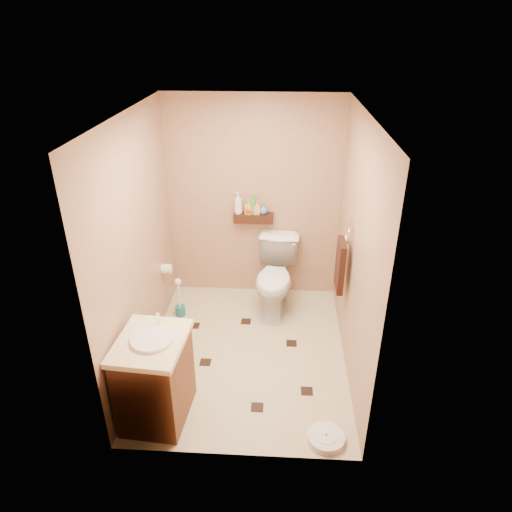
{
  "coord_description": "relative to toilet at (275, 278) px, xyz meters",
  "views": [
    {
      "loc": [
        0.31,
        -3.71,
        3.07
      ],
      "look_at": [
        0.08,
        0.25,
        1.0
      ],
      "focal_mm": 32.0,
      "sensor_mm": 36.0,
      "label": 1
    }
  ],
  "objects": [
    {
      "name": "wall_shelf",
      "position": [
        -0.27,
        0.34,
        0.6
      ],
      "size": [
        0.46,
        0.14,
        0.1
      ],
      "primitive_type": "cube",
      "color": "#34180E",
      "rests_on": "wall_back"
    },
    {
      "name": "wall_front",
      "position": [
        -0.27,
        -2.08,
        0.78
      ],
      "size": [
        2.0,
        0.04,
        2.4
      ],
      "primitive_type": "cube",
      "color": "tan",
      "rests_on": "ground"
    },
    {
      "name": "toilet_brush",
      "position": [
        -1.09,
        -0.21,
        -0.25
      ],
      "size": [
        0.11,
        0.11,
        0.49
      ],
      "color": "#1A686B",
      "rests_on": "ground"
    },
    {
      "name": "toilet",
      "position": [
        0.0,
        0.0,
        0.0
      ],
      "size": [
        0.55,
        0.87,
        0.84
      ],
      "primitive_type": "imported",
      "rotation": [
        0.0,
        0.0,
        -0.1
      ],
      "color": "white",
      "rests_on": "ground"
    },
    {
      "name": "wall_left",
      "position": [
        -1.27,
        -0.83,
        0.78
      ],
      "size": [
        0.04,
        2.5,
        2.4
      ],
      "primitive_type": "cube",
      "color": "tan",
      "rests_on": "ground"
    },
    {
      "name": "towel_ring",
      "position": [
        0.64,
        -0.58,
        0.52
      ],
      "size": [
        0.12,
        0.3,
        0.76
      ],
      "color": "silver",
      "rests_on": "wall_right"
    },
    {
      "name": "wall_right",
      "position": [
        0.73,
        -0.83,
        0.78
      ],
      "size": [
        0.04,
        2.5,
        2.4
      ],
      "primitive_type": "cube",
      "color": "tan",
      "rests_on": "ground"
    },
    {
      "name": "toilet_paper",
      "position": [
        -1.21,
        -0.18,
        0.18
      ],
      "size": [
        0.12,
        0.11,
        0.12
      ],
      "color": "white",
      "rests_on": "wall_left"
    },
    {
      "name": "bottle_e",
      "position": [
        -0.24,
        0.34,
        0.73
      ],
      "size": [
        0.07,
        0.07,
        0.16
      ],
      "primitive_type": "imported",
      "rotation": [
        0.0,
        0.0,
        1.6
      ],
      "color": "#FF8D54",
      "rests_on": "wall_shelf"
    },
    {
      "name": "wall_back",
      "position": [
        -0.27,
        0.42,
        0.78
      ],
      "size": [
        2.0,
        0.04,
        2.4
      ],
      "primitive_type": "cube",
      "color": "tan",
      "rests_on": "ground"
    },
    {
      "name": "bottle_b",
      "position": [
        -0.33,
        0.34,
        0.74
      ],
      "size": [
        0.1,
        0.1,
        0.17
      ],
      "primitive_type": "imported",
      "rotation": [
        0.0,
        0.0,
        4.34
      ],
      "color": "gold",
      "rests_on": "wall_shelf"
    },
    {
      "name": "ceiling",
      "position": [
        -0.27,
        -0.83,
        1.98
      ],
      "size": [
        2.0,
        2.5,
        0.02
      ],
      "primitive_type": "cube",
      "color": "white",
      "rests_on": "wall_back"
    },
    {
      "name": "bottle_a",
      "position": [
        -0.45,
        0.34,
        0.78
      ],
      "size": [
        0.13,
        0.13,
        0.26
      ],
      "primitive_type": "imported",
      "rotation": [
        0.0,
        0.0,
        4.26
      ],
      "color": "silver",
      "rests_on": "wall_shelf"
    },
    {
      "name": "vanity",
      "position": [
        -0.97,
        -1.69,
        -0.01
      ],
      "size": [
        0.59,
        0.7,
        0.92
      ],
      "rotation": [
        0.0,
        0.0,
        -0.08
      ],
      "color": "brown",
      "rests_on": "ground"
    },
    {
      "name": "ground",
      "position": [
        -0.27,
        -0.83,
        -0.42
      ],
      "size": [
        2.5,
        2.5,
        0.0
      ],
      "primitive_type": "plane",
      "color": "beige",
      "rests_on": "ground"
    },
    {
      "name": "floor_accents",
      "position": [
        -0.25,
        -0.88,
        -0.42
      ],
      "size": [
        1.33,
        1.4,
        0.01
      ],
      "color": "black",
      "rests_on": "ground"
    },
    {
      "name": "bottle_c",
      "position": [
        -0.32,
        0.34,
        0.72
      ],
      "size": [
        0.15,
        0.15,
        0.14
      ],
      "primitive_type": "imported",
      "rotation": [
        0.0,
        0.0,
        2.55
      ],
      "color": "red",
      "rests_on": "wall_shelf"
    },
    {
      "name": "bathroom_scale",
      "position": [
        0.46,
        -1.9,
        -0.39
      ],
      "size": [
        0.33,
        0.33,
        0.06
      ],
      "rotation": [
        0.0,
        0.0,
        -0.06
      ],
      "color": "white",
      "rests_on": "ground"
    },
    {
      "name": "bottle_f",
      "position": [
        -0.16,
        0.34,
        0.71
      ],
      "size": [
        0.13,
        0.13,
        0.13
      ],
      "primitive_type": "imported",
      "rotation": [
        0.0,
        0.0,
        0.41
      ],
      "color": "#4779B3",
      "rests_on": "wall_shelf"
    },
    {
      "name": "bottle_d",
      "position": [
        -0.28,
        0.34,
        0.77
      ],
      "size": [
        0.12,
        0.12,
        0.24
      ],
      "primitive_type": "imported",
      "rotation": [
        0.0,
        0.0,
        1.9
      ],
      "color": "#3F9130",
      "rests_on": "wall_shelf"
    }
  ]
}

